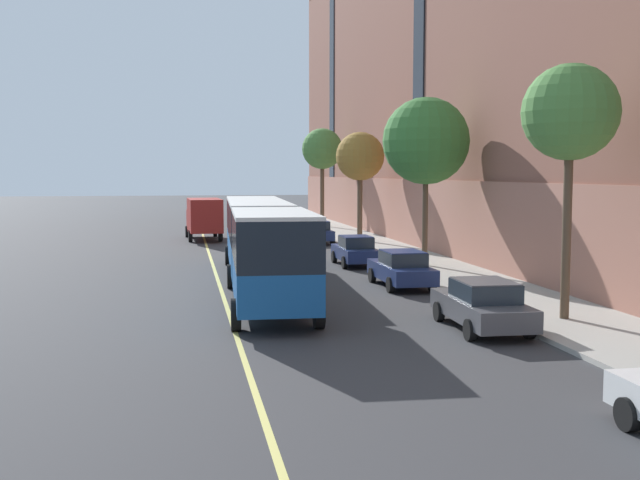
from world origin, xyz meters
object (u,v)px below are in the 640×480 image
parked_car_darkgray_1 (482,305)px  street_tree_far_uptown (360,157)px  street_tree_mid_block (426,141)px  parked_car_navy_0 (401,269)px  street_tree_near_corner (570,114)px  city_bus (261,239)px  parked_car_navy_3 (355,251)px  parked_car_navy_4 (315,232)px  box_truck (204,216)px  street_tree_far_downtown (322,149)px

parked_car_darkgray_1 → street_tree_far_uptown: street_tree_far_uptown is taller
parked_car_darkgray_1 → street_tree_mid_block: (3.02, 14.68, 5.60)m
parked_car_navy_0 → street_tree_near_corner: bearing=-70.2°
street_tree_far_uptown → parked_car_darkgray_1: bearing=-96.0°
parked_car_navy_0 → parked_car_darkgray_1: bearing=-90.3°
city_bus → parked_car_navy_3: size_ratio=4.68×
city_bus → parked_car_navy_0: city_bus is taller
parked_car_navy_4 → street_tree_mid_block: bearing=-77.5°
parked_car_darkgray_1 → parked_car_navy_3: bearing=90.7°
parked_car_darkgray_1 → parked_car_navy_4: size_ratio=1.09×
city_bus → parked_car_navy_4: 20.00m
street_tree_near_corner → street_tree_mid_block: street_tree_mid_block is taller
parked_car_navy_0 → street_tree_far_uptown: bearing=81.6°
street_tree_near_corner → box_truck: bearing=108.2°
parked_car_darkgray_1 → parked_car_navy_3: same height
parked_car_navy_3 → box_truck: bearing=114.2°
parked_car_navy_4 → street_tree_far_downtown: bearing=77.6°
box_truck → street_tree_mid_block: bearing=-59.5°
parked_car_navy_4 → parked_car_darkgray_1: bearing=-89.8°
parked_car_navy_4 → street_tree_far_uptown: 5.99m
parked_car_navy_0 → street_tree_far_downtown: (2.97, 34.18, 6.05)m
parked_car_navy_0 → street_tree_far_downtown: size_ratio=0.55×
parked_car_navy_3 → parked_car_darkgray_1: bearing=-89.3°
city_bus → parked_car_navy_3: (5.59, 6.70, -1.29)m
street_tree_mid_block → parked_car_navy_4: bearing=102.5°
parked_car_navy_3 → box_truck: box_truck is taller
box_truck → street_tree_mid_block: 21.34m
street_tree_mid_block → street_tree_far_downtown: (0.00, 28.30, 0.45)m
street_tree_far_uptown → street_tree_mid_block: bearing=-90.0°
parked_car_darkgray_1 → street_tree_mid_block: 16.00m
parked_car_navy_3 → street_tree_far_downtown: 27.51m
parked_car_navy_0 → parked_car_navy_3: same height
parked_car_darkgray_1 → street_tree_mid_block: size_ratio=0.57×
parked_car_navy_3 → street_tree_mid_block: bearing=-27.1°
city_bus → street_tree_near_corner: bearing=-45.9°
box_truck → street_tree_far_downtown: 15.65m
street_tree_mid_block → street_tree_far_uptown: 14.16m
parked_car_navy_3 → street_tree_far_downtown: size_ratio=0.50×
parked_car_navy_0 → city_bus: bearing=171.9°
parked_car_navy_0 → parked_car_navy_4: same height
parked_car_navy_0 → parked_car_navy_4: (-0.15, 19.97, -0.00)m
street_tree_mid_block → street_tree_far_uptown: size_ratio=1.13×
parked_car_navy_3 → street_tree_mid_block: (3.22, -1.65, 5.60)m
city_bus → parked_car_navy_0: (5.85, -0.83, -1.28)m
city_bus → parked_car_darkgray_1: bearing=-59.0°
parked_car_navy_0 → street_tree_far_downtown: street_tree_far_downtown is taller
box_truck → street_tree_far_uptown: street_tree_far_uptown is taller
parked_car_navy_4 → street_tree_mid_block: 15.48m
street_tree_near_corner → street_tree_far_downtown: size_ratio=0.95×
street_tree_far_uptown → street_tree_far_downtown: bearing=90.0°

